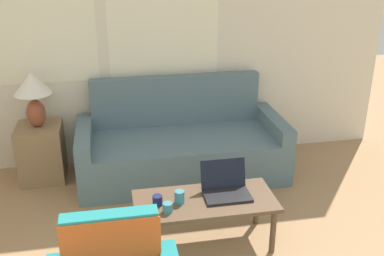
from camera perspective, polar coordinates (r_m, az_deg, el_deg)
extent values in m
cube|color=silver|center=(4.56, -10.39, 11.02)|extent=(5.82, 0.05, 2.60)
cube|color=white|center=(4.54, -19.37, 13.30)|extent=(1.10, 0.01, 1.30)
cube|color=white|center=(4.53, -3.69, 14.46)|extent=(1.10, 0.01, 1.30)
cube|color=slate|center=(4.48, -1.24, -3.61)|extent=(1.73, 0.86, 0.42)
cube|color=slate|center=(4.71, -2.02, 1.15)|extent=(1.73, 0.12, 0.94)
cube|color=slate|center=(4.40, -13.34, -3.64)|extent=(0.14, 0.86, 0.57)
cube|color=slate|center=(4.67, 10.12, -1.79)|extent=(0.14, 0.86, 0.57)
cube|color=#937551|center=(4.63, -18.54, -2.98)|extent=(0.42, 0.42, 0.56)
ellipsoid|color=brown|center=(4.48, -19.19, 1.79)|extent=(0.18, 0.18, 0.27)
cylinder|color=tan|center=(4.43, -19.45, 3.75)|extent=(0.02, 0.02, 0.06)
cone|color=white|center=(4.39, -19.67, 5.38)|extent=(0.35, 0.35, 0.20)
cube|color=brown|center=(3.41, 1.64, -9.27)|extent=(1.06, 0.48, 0.03)
cylinder|color=brown|center=(3.31, -6.11, -14.73)|extent=(0.04, 0.04, 0.37)
cylinder|color=brown|center=(3.49, 10.25, -12.79)|extent=(0.04, 0.04, 0.37)
cylinder|color=brown|center=(3.63, -6.66, -11.08)|extent=(0.04, 0.04, 0.37)
cylinder|color=brown|center=(3.79, 8.21, -9.54)|extent=(0.04, 0.04, 0.37)
cube|color=black|center=(3.44, 4.50, -8.58)|extent=(0.35, 0.22, 0.02)
cube|color=black|center=(3.50, 3.96, -5.76)|extent=(0.35, 0.07, 0.22)
cylinder|color=teal|center=(3.25, -3.11, -10.04)|extent=(0.07, 0.07, 0.07)
cylinder|color=#191E4C|center=(3.33, -4.41, -9.14)|extent=(0.07, 0.07, 0.08)
cylinder|color=teal|center=(3.34, -1.60, -8.74)|extent=(0.07, 0.07, 0.10)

